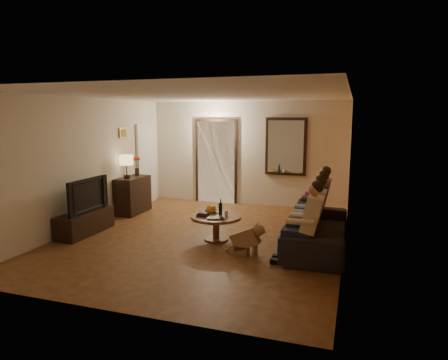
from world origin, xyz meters
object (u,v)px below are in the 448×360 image
(sofa, at_px, (319,229))
(bowl, at_px, (211,211))
(person_b, at_px, (312,217))
(coffee_table, at_px, (216,228))
(dresser, at_px, (133,195))
(table_lamp, at_px, (127,167))
(dog, at_px, (245,238))
(tv, at_px, (83,195))
(person_a, at_px, (307,227))
(laptop, at_px, (216,219))
(tv_stand, at_px, (85,223))
(wine_bottle, at_px, (220,206))
(person_c, at_px, (315,209))
(person_d, at_px, (318,202))

(sofa, distance_m, bowl, 2.00)
(person_b, distance_m, coffee_table, 1.76)
(dresser, distance_m, sofa, 4.50)
(table_lamp, height_order, dog, table_lamp)
(tv, bearing_deg, person_b, -86.59)
(sofa, xyz_separation_m, person_a, (-0.10, -0.90, 0.27))
(bowl, bearing_deg, coffee_table, -50.71)
(person_b, bearing_deg, laptop, -175.78)
(tv_stand, relative_size, wine_bottle, 4.14)
(tv_stand, distance_m, laptop, 2.64)
(person_a, distance_m, person_b, 0.60)
(person_a, height_order, person_b, same)
(wine_bottle, bearing_deg, coffee_table, -116.57)
(tv_stand, distance_m, tv, 0.54)
(laptop, bearing_deg, wine_bottle, 81.14)
(table_lamp, bearing_deg, bowl, -21.01)
(dresser, xyz_separation_m, tv, (0.00, -1.75, 0.33))
(person_c, bearing_deg, table_lamp, 170.86)
(sofa, relative_size, bowl, 8.85)
(sofa, relative_size, person_c, 1.91)
(dresser, xyz_separation_m, wine_bottle, (2.57, -1.24, 0.18))
(table_lamp, height_order, person_d, table_lamp)
(person_c, relative_size, wine_bottle, 3.87)
(laptop, bearing_deg, person_d, 22.93)
(dresser, bearing_deg, laptop, -31.70)
(tv_stand, xyz_separation_m, wine_bottle, (2.57, 0.51, 0.39))
(dog, bearing_deg, laptop, 157.93)
(coffee_table, bearing_deg, person_c, 14.38)
(person_a, height_order, laptop, person_a)
(person_b, bearing_deg, person_a, -90.00)
(tv, height_order, wine_bottle, tv)
(tv_stand, height_order, sofa, sofa)
(table_lamp, height_order, person_b, table_lamp)
(dog, distance_m, bowl, 1.22)
(dresser, xyz_separation_m, bowl, (2.34, -1.12, 0.06))
(sofa, xyz_separation_m, dog, (-1.10, -0.72, -0.05))
(tv_stand, height_order, person_b, person_b)
(dresser, bearing_deg, coffee_table, -27.97)
(dog, distance_m, laptop, 0.71)
(dresser, distance_m, person_d, 4.25)
(tv, bearing_deg, dog, -93.05)
(table_lamp, xyz_separation_m, tv_stand, (0.00, -1.53, -0.90))
(table_lamp, distance_m, person_c, 4.32)
(person_d, bearing_deg, person_c, -90.00)
(table_lamp, distance_m, person_d, 4.27)
(person_b, height_order, person_d, same)
(tv_stand, xyz_separation_m, person_c, (4.24, 0.85, 0.39))
(bowl, bearing_deg, wine_bottle, -27.55)
(person_a, distance_m, dog, 1.07)
(person_c, xyz_separation_m, bowl, (-1.89, -0.22, -0.12))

